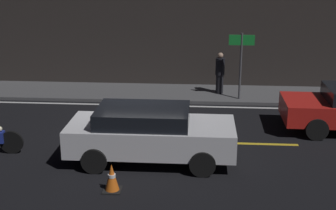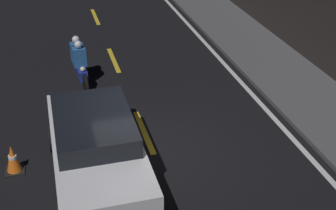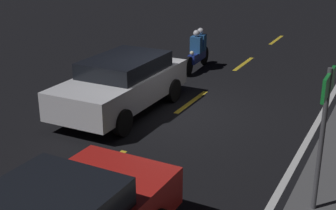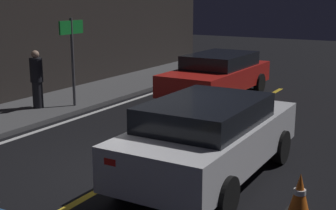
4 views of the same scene
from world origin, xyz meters
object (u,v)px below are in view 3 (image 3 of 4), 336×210
at_px(sedan_white, 122,83).
at_px(traffic_cone_near, 84,83).
at_px(shop_sign, 325,113).
at_px(motorcycle, 198,51).

bearing_deg(sedan_white, traffic_cone_near, -111.15).
bearing_deg(shop_sign, motorcycle, -144.02).
distance_m(motorcycle, traffic_cone_near, 4.35).
distance_m(sedan_white, traffic_cone_near, 1.91).
bearing_deg(traffic_cone_near, motorcycle, 154.72).
xyz_separation_m(sedan_white, shop_sign, (2.67, 5.39, 1.04)).
height_order(sedan_white, motorcycle, sedan_white).
xyz_separation_m(sedan_white, traffic_cone_near, (-0.66, -1.73, -0.45)).
bearing_deg(motorcycle, shop_sign, 32.08).
relative_size(sedan_white, traffic_cone_near, 6.50).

